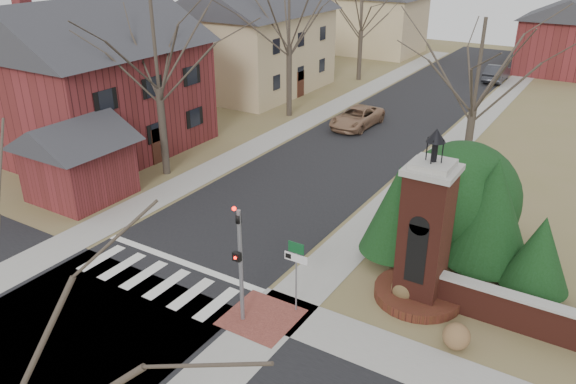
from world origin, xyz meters
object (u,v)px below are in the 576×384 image
Objects in this scene: sign_post at (296,263)px; brick_gate_monument at (424,246)px; traffic_signal_pole at (240,255)px; distant_car at (497,73)px; pickup_truck at (357,117)px.

sign_post is 4.55m from brick_gate_monument.
distant_car is (-0.90, 40.39, -1.84)m from traffic_signal_pole.
distant_car reaches higher than pickup_truck.
pickup_truck is 19.48m from distant_car.
traffic_signal_pole is at bearing -136.76° from brick_gate_monument.
brick_gate_monument is 1.42× the size of distant_car.
distant_car is at bearing 93.22° from sign_post.
distant_car is at bearing 98.85° from brick_gate_monument.
brick_gate_monument is 20.21m from pickup_truck.
pickup_truck is 1.07× the size of distant_car.
pickup_truck is at bearing 109.64° from sign_post.
traffic_signal_pole is at bearing -132.43° from sign_post.
brick_gate_monument is (4.70, 4.42, -0.42)m from traffic_signal_pole.
sign_post is 39.06m from distant_car.
sign_post is at bearing -138.58° from brick_gate_monument.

